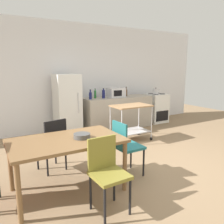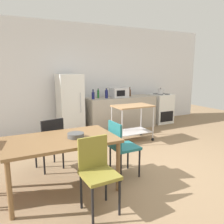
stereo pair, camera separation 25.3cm
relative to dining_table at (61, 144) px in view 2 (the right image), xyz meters
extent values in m
plane|color=#8C7051|center=(1.47, -0.06, -0.67)|extent=(12.00, 12.00, 0.00)
cube|color=white|center=(1.47, 3.14, 0.78)|extent=(8.40, 0.12, 2.90)
cube|color=#A89E8E|center=(2.37, 2.54, -0.22)|extent=(2.00, 0.64, 0.90)
cube|color=brown|center=(0.00, 0.00, 0.06)|extent=(1.50, 0.90, 0.04)
cylinder|color=brown|center=(-0.69, -0.39, -0.32)|extent=(0.06, 0.06, 0.71)
cylinder|color=brown|center=(0.69, -0.39, -0.32)|extent=(0.06, 0.06, 0.71)
cylinder|color=brown|center=(-0.69, 0.39, -0.32)|extent=(0.06, 0.06, 0.71)
cylinder|color=brown|center=(0.69, 0.39, -0.32)|extent=(0.06, 0.06, 0.71)
cube|color=#1E666B|center=(1.01, -0.03, -0.20)|extent=(0.41, 0.41, 0.04)
cube|color=#1E666B|center=(0.83, -0.03, 0.02)|extent=(0.04, 0.38, 0.40)
cylinder|color=black|center=(1.18, -0.19, -0.45)|extent=(0.03, 0.03, 0.45)
cylinder|color=black|center=(1.17, 0.15, -0.45)|extent=(0.03, 0.03, 0.45)
cylinder|color=black|center=(0.84, -0.20, -0.45)|extent=(0.03, 0.03, 0.45)
cylinder|color=black|center=(0.83, 0.14, -0.45)|extent=(0.03, 0.03, 0.45)
cube|color=olive|center=(0.26, -0.72, -0.20)|extent=(0.42, 0.42, 0.04)
cube|color=olive|center=(0.26, -0.54, 0.02)|extent=(0.38, 0.04, 0.40)
cylinder|color=black|center=(0.10, -0.90, -0.45)|extent=(0.03, 0.03, 0.45)
cylinder|color=black|center=(0.44, -0.88, -0.45)|extent=(0.03, 0.03, 0.45)
cylinder|color=black|center=(0.09, -0.56, -0.45)|extent=(0.03, 0.03, 0.45)
cylinder|color=black|center=(0.43, -0.54, -0.45)|extent=(0.03, 0.03, 0.45)
cube|color=black|center=(-0.02, 0.77, -0.20)|extent=(0.48, 0.48, 0.04)
cube|color=black|center=(0.02, 0.60, 0.02)|extent=(0.38, 0.12, 0.40)
cylinder|color=black|center=(0.11, 0.98, -0.45)|extent=(0.03, 0.03, 0.45)
cylinder|color=black|center=(-0.22, 0.90, -0.45)|extent=(0.03, 0.03, 0.45)
cylinder|color=black|center=(0.19, 0.65, -0.45)|extent=(0.03, 0.03, 0.45)
cylinder|color=black|center=(-0.14, 0.57, -0.45)|extent=(0.03, 0.03, 0.45)
cube|color=white|center=(3.82, 2.56, -0.22)|extent=(0.60, 0.60, 0.90)
cube|color=black|center=(3.82, 2.25, -0.42)|extent=(0.48, 0.01, 0.32)
cylinder|color=#47474C|center=(3.69, 2.44, 0.24)|extent=(0.16, 0.16, 0.02)
cylinder|color=#47474C|center=(3.95, 2.44, 0.24)|extent=(0.16, 0.16, 0.02)
cylinder|color=#47474C|center=(3.69, 2.68, 0.24)|extent=(0.16, 0.16, 0.02)
cylinder|color=#47474C|center=(3.95, 2.68, 0.24)|extent=(0.16, 0.16, 0.02)
cube|color=white|center=(0.92, 2.64, 0.10)|extent=(0.60, 0.60, 1.55)
cylinder|color=silver|center=(1.10, 2.32, 0.18)|extent=(0.02, 0.02, 0.50)
cube|color=#A37A51|center=(2.05, 1.41, 0.16)|extent=(0.90, 0.56, 0.03)
cube|color=silver|center=(2.05, 1.41, -0.45)|extent=(0.83, 0.52, 0.02)
cylinder|color=silver|center=(1.63, 1.16, -0.22)|extent=(0.02, 0.02, 0.76)
sphere|color=black|center=(1.63, 1.16, -0.64)|extent=(0.07, 0.07, 0.07)
cylinder|color=silver|center=(2.47, 1.16, -0.22)|extent=(0.02, 0.02, 0.76)
sphere|color=black|center=(2.47, 1.16, -0.64)|extent=(0.07, 0.07, 0.07)
cylinder|color=silver|center=(1.63, 1.66, -0.22)|extent=(0.02, 0.02, 0.76)
sphere|color=black|center=(1.63, 1.66, -0.64)|extent=(0.07, 0.07, 0.07)
cylinder|color=silver|center=(2.47, 1.66, -0.22)|extent=(0.02, 0.02, 0.76)
sphere|color=black|center=(2.47, 1.66, -0.64)|extent=(0.07, 0.07, 0.07)
cylinder|color=navy|center=(1.50, 2.48, 0.32)|extent=(0.08, 0.08, 0.18)
cylinder|color=navy|center=(1.50, 2.48, 0.44)|extent=(0.03, 0.03, 0.06)
cylinder|color=black|center=(1.50, 2.48, 0.48)|extent=(0.04, 0.04, 0.01)
cylinder|color=#1E6628|center=(1.70, 2.60, 0.33)|extent=(0.06, 0.06, 0.21)
cylinder|color=#1E6628|center=(1.70, 2.60, 0.46)|extent=(0.03, 0.03, 0.04)
cylinder|color=black|center=(1.70, 2.60, 0.48)|extent=(0.03, 0.03, 0.01)
cylinder|color=navy|center=(1.89, 2.48, 0.34)|extent=(0.08, 0.08, 0.22)
cylinder|color=navy|center=(1.89, 2.48, 0.47)|extent=(0.04, 0.04, 0.04)
cylinder|color=black|center=(1.89, 2.48, 0.49)|extent=(0.04, 0.04, 0.01)
cube|color=silver|center=(2.29, 2.51, 0.36)|extent=(0.46, 0.34, 0.26)
cube|color=black|center=(2.25, 2.33, 0.36)|extent=(0.25, 0.01, 0.16)
cylinder|color=#4C2D19|center=(2.68, 2.57, 0.33)|extent=(0.07, 0.07, 0.19)
cylinder|color=#4C2D19|center=(2.68, 2.57, 0.45)|extent=(0.03, 0.03, 0.06)
cylinder|color=black|center=(2.68, 2.57, 0.49)|extent=(0.03, 0.03, 0.01)
cylinder|color=#4C4C4C|center=(0.20, -0.05, 0.11)|extent=(0.23, 0.23, 0.06)
cylinder|color=silver|center=(3.70, 2.46, 0.33)|extent=(0.17, 0.17, 0.16)
sphere|color=black|center=(3.70, 2.46, 0.42)|extent=(0.03, 0.03, 0.03)
cylinder|color=silver|center=(3.82, 2.46, 0.35)|extent=(0.08, 0.02, 0.07)
camera|label=1|loc=(-0.93, -2.82, 1.02)|focal=35.92mm
camera|label=2|loc=(-0.71, -2.94, 1.02)|focal=35.92mm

